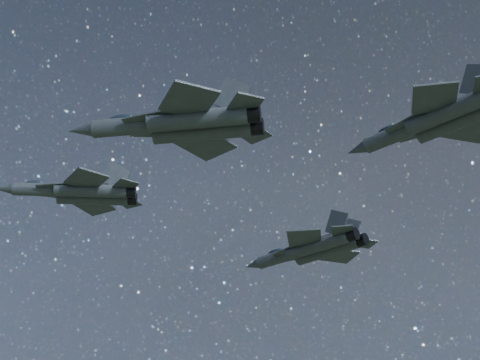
% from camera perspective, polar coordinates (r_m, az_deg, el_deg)
% --- Properties ---
extents(jet_lead, '(15.30, 10.15, 3.90)m').
position_cam_1_polar(jet_lead, '(77.95, -12.29, -0.93)').
color(jet_lead, '#2F363B').
extents(jet_left, '(16.12, 10.68, 4.11)m').
position_cam_1_polar(jet_left, '(80.49, 5.67, -5.32)').
color(jet_left, '#2F363B').
extents(jet_right, '(17.87, 12.37, 4.49)m').
position_cam_1_polar(jet_right, '(62.49, -4.39, 4.37)').
color(jet_right, '#2F363B').
extents(jet_slot, '(15.86, 10.44, 4.07)m').
position_cam_1_polar(jet_slot, '(63.54, 15.32, 4.64)').
color(jet_slot, '#2F363B').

